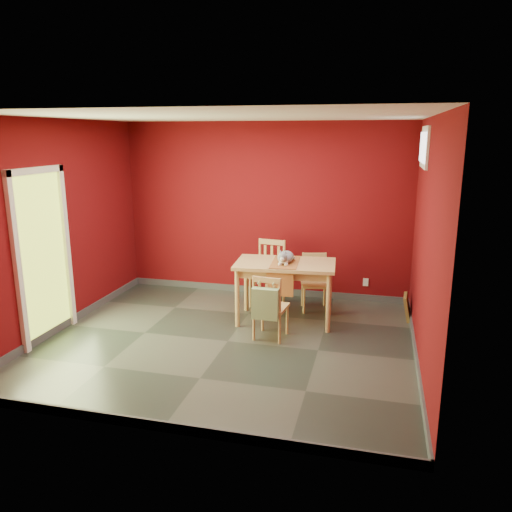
% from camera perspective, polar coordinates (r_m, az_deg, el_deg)
% --- Properties ---
extents(ground, '(4.50, 4.50, 0.00)m').
position_cam_1_polar(ground, '(6.30, -3.24, -9.69)').
color(ground, '#2D342D').
rests_on(ground, ground).
extents(room_shell, '(4.50, 4.50, 4.50)m').
position_cam_1_polar(room_shell, '(6.28, -3.25, -9.27)').
color(room_shell, '#58090C').
rests_on(room_shell, ground).
extents(doorway, '(0.06, 1.01, 2.13)m').
position_cam_1_polar(doorway, '(6.61, -23.24, 0.58)').
color(doorway, '#B7D838').
rests_on(doorway, ground).
extents(window, '(0.05, 0.90, 0.50)m').
position_cam_1_polar(window, '(6.54, 18.68, 11.70)').
color(window, white).
rests_on(window, room_shell).
extents(outlet_plate, '(0.08, 0.02, 0.12)m').
position_cam_1_polar(outlet_plate, '(7.82, 12.43, -2.94)').
color(outlet_plate, silver).
rests_on(outlet_plate, room_shell).
extents(dining_table, '(1.38, 0.87, 0.83)m').
position_cam_1_polar(dining_table, '(6.73, 3.36, -1.59)').
color(dining_table, tan).
rests_on(dining_table, ground).
extents(table_runner, '(0.41, 0.76, 0.37)m').
position_cam_1_polar(table_runner, '(6.60, 3.17, -1.47)').
color(table_runner, '#985627').
rests_on(table_runner, dining_table).
extents(chair_far_left, '(0.51, 0.51, 0.97)m').
position_cam_1_polar(chair_far_left, '(7.46, 1.43, -1.86)').
color(chair_far_left, tan).
rests_on(chair_far_left, ground).
extents(chair_far_right, '(0.46, 0.46, 0.82)m').
position_cam_1_polar(chair_far_right, '(7.32, 6.71, -2.90)').
color(chair_far_right, tan).
rests_on(chair_far_right, ground).
extents(chair_near, '(0.43, 0.43, 0.84)m').
position_cam_1_polar(chair_near, '(6.23, 1.60, -5.74)').
color(chair_near, tan).
rests_on(chair_near, ground).
extents(tote_bag, '(0.32, 0.19, 0.45)m').
position_cam_1_polar(tote_bag, '(6.01, 1.06, -5.48)').
color(tote_bag, '#82A368').
rests_on(tote_bag, chair_near).
extents(cat, '(0.40, 0.50, 0.22)m').
position_cam_1_polar(cat, '(6.66, 3.41, 0.14)').
color(cat, slate).
rests_on(cat, table_runner).
extents(picture_frame, '(0.14, 0.35, 0.35)m').
position_cam_1_polar(picture_frame, '(7.26, 16.87, -5.60)').
color(picture_frame, brown).
rests_on(picture_frame, ground).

